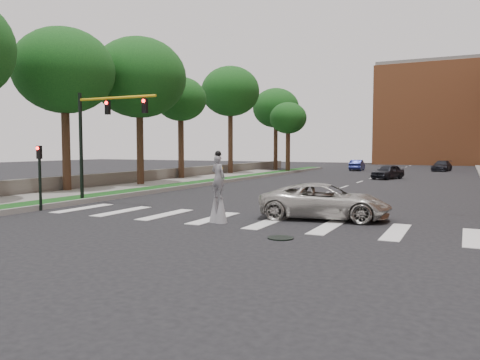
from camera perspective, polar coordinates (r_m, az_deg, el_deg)
ground_plane at (r=19.30m, az=-1.28°, el=-5.36°), size 160.00×160.00×0.00m
grass_median at (r=42.21m, az=-2.78°, el=-0.10°), size 2.00×60.00×0.25m
median_curb at (r=41.71m, az=-1.52°, el=-0.12°), size 0.20×60.00×0.28m
sidewalk_left at (r=35.68m, az=-14.80°, el=-1.03°), size 4.00×60.00×0.18m
stone_wall at (r=46.73m, az=-7.53°, el=0.79°), size 0.50×56.00×1.10m
manhole at (r=16.29m, az=4.96°, el=-7.05°), size 0.90×0.90×0.04m
building_backdrop at (r=95.16m, az=24.40°, el=7.18°), size 26.00×14.00×18.00m
traffic_signal at (r=27.20m, az=-17.02°, el=5.96°), size 5.30×0.23×6.20m
secondary_signal at (r=25.15m, az=-23.23°, el=0.96°), size 0.25×0.21×3.23m
stilt_performer at (r=19.46m, az=-2.68°, el=-1.72°), size 0.83×0.59×3.00m
suv_crossing at (r=20.83m, az=10.29°, el=-2.56°), size 5.96×3.42×1.56m
car_near at (r=48.55m, az=17.57°, el=0.96°), size 3.09×4.58×1.45m
car_mid at (r=65.51m, az=14.08°, el=1.77°), size 1.77×4.48×1.45m
car_far at (r=67.29m, az=23.38°, el=1.59°), size 2.66×5.02×1.39m
tree_1 at (r=34.93m, az=-20.64°, el=12.30°), size 6.84×6.84×11.28m
tree_2 at (r=39.10m, az=-12.20°, el=12.05°), size 7.53×7.53×11.90m
tree_3 at (r=46.07m, az=-7.25°, el=9.66°), size 4.98×4.98×9.91m
tree_4 at (r=54.66m, az=-1.18°, el=10.71°), size 6.73×6.73×12.43m
tree_5 at (r=66.14m, az=4.39°, el=8.71°), size 6.46×6.46×11.38m
tree_6 at (r=58.98m, az=5.89°, el=7.45°), size 4.61×4.61×8.75m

